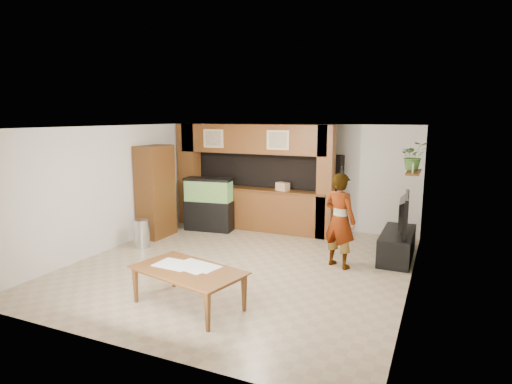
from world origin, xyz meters
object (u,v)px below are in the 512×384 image
at_px(pantry_cabinet, 156,191).
at_px(person, 340,220).
at_px(television, 399,213).
at_px(dining_table, 187,289).
at_px(aquarium, 209,205).

xyz_separation_m(pantry_cabinet, person, (4.40, -0.32, -0.17)).
height_order(pantry_cabinet, television, pantry_cabinet).
bearing_deg(dining_table, aquarium, 129.10).
relative_size(pantry_cabinet, television, 1.61).
distance_m(pantry_cabinet, dining_table, 4.13).
bearing_deg(television, dining_table, 140.28).
bearing_deg(television, pantry_cabinet, 92.65).
distance_m(television, person, 1.35).
height_order(aquarium, dining_table, aquarium).
xyz_separation_m(television, dining_table, (-2.59, -3.60, -0.62)).
distance_m(television, dining_table, 4.48).
bearing_deg(aquarium, person, -27.15).
distance_m(pantry_cabinet, television, 5.39).
bearing_deg(person, pantry_cabinet, 18.46).
bearing_deg(television, person, 130.99).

